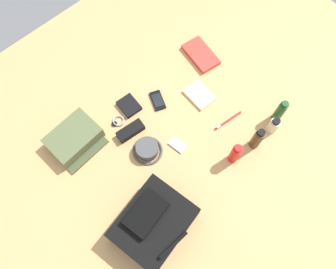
% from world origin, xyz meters
% --- Properties ---
extents(ground_plane, '(2.64, 2.02, 0.02)m').
position_xyz_m(ground_plane, '(0.00, 0.00, -0.01)').
color(ground_plane, tan).
rests_on(ground_plane, ground).
extents(backpack, '(0.37, 0.32, 0.16)m').
position_xyz_m(backpack, '(0.34, 0.27, 0.07)').
color(backpack, black).
rests_on(backpack, ground_plane).
extents(toiletry_pouch, '(0.26, 0.23, 0.08)m').
position_xyz_m(toiletry_pouch, '(0.35, -0.29, 0.04)').
color(toiletry_pouch, '#56603D').
rests_on(toiletry_pouch, ground_plane).
extents(bucket_hat, '(0.15, 0.15, 0.06)m').
position_xyz_m(bucket_hat, '(0.12, -0.01, 0.03)').
color(bucket_hat, '#4A4A4A').
rests_on(bucket_hat, ground_plane).
extents(shampoo_bottle, '(0.04, 0.04, 0.16)m').
position_xyz_m(shampoo_bottle, '(-0.48, 0.29, 0.08)').
color(shampoo_bottle, '#19471E').
rests_on(shampoo_bottle, ground_plane).
extents(lotion_bottle, '(0.05, 0.05, 0.10)m').
position_xyz_m(lotion_bottle, '(-0.42, 0.32, 0.05)').
color(lotion_bottle, beige).
rests_on(lotion_bottle, ground_plane).
extents(cologne_bottle, '(0.05, 0.05, 0.16)m').
position_xyz_m(cologne_bottle, '(-0.29, 0.31, 0.08)').
color(cologne_bottle, '#473319').
rests_on(cologne_bottle, ground_plane).
extents(sunscreen_spray, '(0.05, 0.05, 0.16)m').
position_xyz_m(sunscreen_spray, '(-0.16, 0.29, 0.08)').
color(sunscreen_spray, red).
rests_on(sunscreen_spray, ground_plane).
extents(paperback_novel, '(0.15, 0.23, 0.02)m').
position_xyz_m(paperback_novel, '(-0.46, -0.24, 0.01)').
color(paperback_novel, red).
rests_on(paperback_novel, ground_plane).
extents(cell_phone, '(0.10, 0.12, 0.01)m').
position_xyz_m(cell_phone, '(-0.10, -0.19, 0.01)').
color(cell_phone, black).
rests_on(cell_phone, ground_plane).
extents(media_player, '(0.06, 0.09, 0.01)m').
position_xyz_m(media_player, '(-0.01, 0.06, 0.01)').
color(media_player, '#B7B7BC').
rests_on(media_player, ground_plane).
extents(wristwatch, '(0.07, 0.06, 0.01)m').
position_xyz_m(wristwatch, '(0.13, -0.24, 0.01)').
color(wristwatch, '#99999E').
rests_on(wristwatch, ground_plane).
extents(toothbrush, '(0.16, 0.03, 0.02)m').
position_xyz_m(toothbrush, '(-0.28, 0.14, 0.01)').
color(toothbrush, red).
rests_on(toothbrush, ground_plane).
extents(wallet, '(0.10, 0.12, 0.02)m').
position_xyz_m(wallet, '(0.03, -0.26, 0.01)').
color(wallet, black).
rests_on(wallet, ground_plane).
extents(notepad, '(0.12, 0.15, 0.02)m').
position_xyz_m(notepad, '(-0.28, -0.06, 0.01)').
color(notepad, beige).
rests_on(notepad, ground_plane).
extents(sunglasses_case, '(0.15, 0.07, 0.04)m').
position_xyz_m(sunglasses_case, '(0.12, -0.15, 0.02)').
color(sunglasses_case, black).
rests_on(sunglasses_case, ground_plane).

